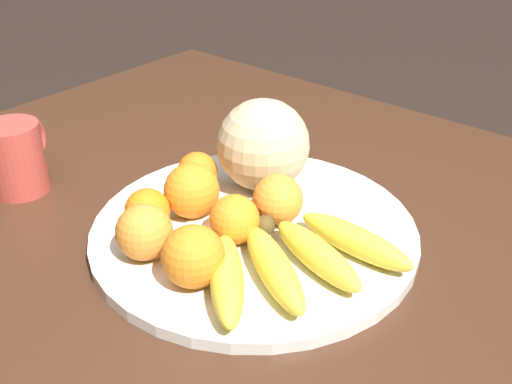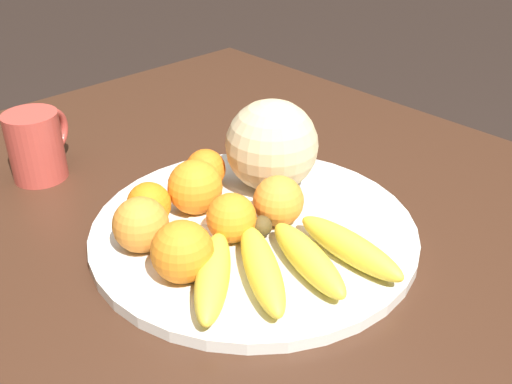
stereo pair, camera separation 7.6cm
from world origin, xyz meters
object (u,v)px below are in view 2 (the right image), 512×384
object	(u,v)px
kitchen_table	(278,308)
orange_back_right	(206,169)
orange_front_right	(182,252)
orange_top_small	(278,201)
melon	(272,145)
orange_front_left	(195,187)
orange_back_left	(231,218)
produce_tag	(216,222)
banana_bunch	(282,262)
ceramic_mug	(37,145)
orange_mid_center	(149,204)
orange_side_extra	(141,225)
fruit_bowl	(256,229)

from	to	relation	value
kitchen_table	orange_back_right	world-z (taller)	orange_back_right
orange_front_right	orange_top_small	size ratio (longest dim) A/B	1.09
melon	orange_front_left	bearing A→B (deg)	-100.53
orange_back_left	produce_tag	bearing A→B (deg)	168.30
orange_top_small	orange_front_right	bearing A→B (deg)	-87.86
melon	banana_bunch	bearing A→B (deg)	-41.21
produce_tag	melon	bearing A→B (deg)	77.27
orange_back_left	orange_back_right	bearing A→B (deg)	154.24
orange_front_left	orange_back_left	xyz separation A→B (m)	(0.08, -0.01, -0.01)
ceramic_mug	melon	bearing A→B (deg)	37.20
orange_back_left	melon	bearing A→B (deg)	115.14
melon	produce_tag	bearing A→B (deg)	-81.11
orange_mid_center	orange_side_extra	world-z (taller)	orange_side_extra
ceramic_mug	orange_front_left	bearing A→B (deg)	20.00
orange_front_left	orange_back_right	xyz separation A→B (m)	(-0.04, 0.05, -0.01)
banana_bunch	produce_tag	world-z (taller)	banana_bunch
fruit_bowl	orange_mid_center	bearing A→B (deg)	-135.18
orange_mid_center	orange_back_right	distance (m)	0.12
orange_front_right	ceramic_mug	size ratio (longest dim) A/B	0.63
orange_side_extra	produce_tag	distance (m)	0.11
kitchen_table	orange_side_extra	xyz separation A→B (m)	(-0.11, -0.13, 0.15)
orange_front_left	orange_back_left	size ratio (longest dim) A/B	1.17
orange_front_left	kitchen_table	bearing A→B (deg)	13.65
ceramic_mug	orange_mid_center	bearing A→B (deg)	7.64
orange_front_right	banana_bunch	bearing A→B (deg)	48.42
produce_tag	orange_top_small	bearing A→B (deg)	25.71
melon	orange_side_extra	bearing A→B (deg)	-89.90
ceramic_mug	orange_front_right	bearing A→B (deg)	-0.67
orange_front_left	orange_mid_center	size ratio (longest dim) A/B	1.27
orange_front_right	orange_back_left	distance (m)	0.09
orange_side_extra	orange_mid_center	bearing A→B (deg)	135.76
melon	banana_bunch	size ratio (longest dim) A/B	0.53
melon	ceramic_mug	xyz separation A→B (m)	(-0.29, -0.22, -0.03)
kitchen_table	orange_front_left	world-z (taller)	orange_front_left
orange_back_left	orange_side_extra	bearing A→B (deg)	-123.21
orange_front_right	orange_side_extra	world-z (taller)	orange_front_right
orange_back_left	orange_top_small	xyz separation A→B (m)	(0.01, 0.07, 0.00)
melon	orange_side_extra	world-z (taller)	melon
fruit_bowl	melon	xyz separation A→B (m)	(-0.06, 0.09, 0.07)
orange_top_small	ceramic_mug	xyz separation A→B (m)	(-0.36, -0.16, 0.00)
orange_side_extra	orange_top_small	bearing A→B (deg)	65.35
fruit_bowl	melon	bearing A→B (deg)	124.37
orange_front_right	kitchen_table	bearing A→B (deg)	79.14
fruit_bowl	orange_front_right	size ratio (longest dim) A/B	5.88
orange_mid_center	ceramic_mug	xyz separation A→B (m)	(-0.25, -0.03, 0.01)
banana_bunch	orange_mid_center	size ratio (longest dim) A/B	4.23
orange_back_left	orange_front_right	bearing A→B (deg)	-77.84
fruit_bowl	orange_back_right	bearing A→B (deg)	172.64
fruit_bowl	orange_back_right	distance (m)	0.13
melon	orange_mid_center	bearing A→B (deg)	-102.19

